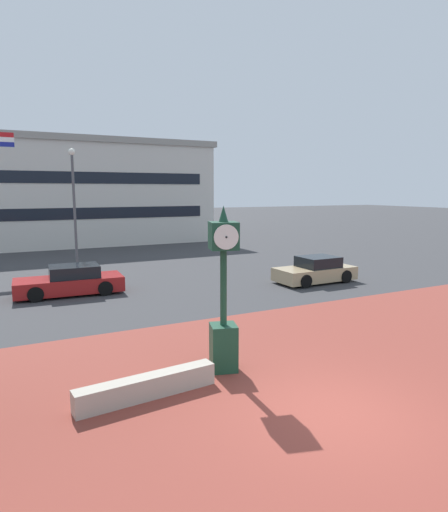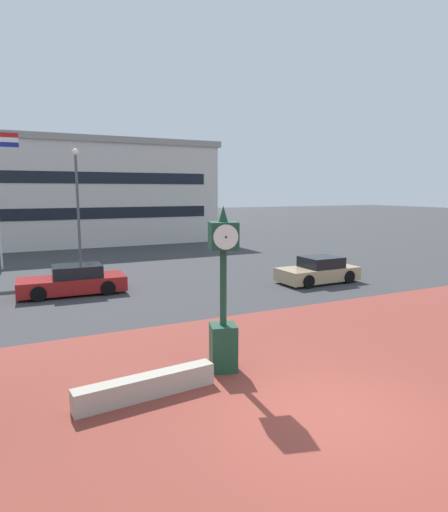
{
  "view_description": "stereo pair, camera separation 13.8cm",
  "coord_description": "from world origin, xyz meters",
  "views": [
    {
      "loc": [
        -5.79,
        -6.48,
        4.51
      ],
      "look_at": [
        -0.83,
        3.35,
        2.87
      ],
      "focal_mm": 30.75,
      "sensor_mm": 36.0,
      "label": 1
    },
    {
      "loc": [
        -5.67,
        -6.54,
        4.51
      ],
      "look_at": [
        -0.83,
        3.35,
        2.87
      ],
      "focal_mm": 30.75,
      "sensor_mm": 36.0,
      "label": 2
    }
  ],
  "objects": [
    {
      "name": "plaza_brick_paving",
      "position": [
        0.0,
        1.62,
        0.0
      ],
      "size": [
        44.0,
        11.23,
        0.01
      ],
      "primitive_type": "cube",
      "color": "brown",
      "rests_on": "ground"
    },
    {
      "name": "car_street_far",
      "position": [
        -3.32,
        13.36,
        0.57
      ],
      "size": [
        4.58,
        2.07,
        1.28
      ],
      "rotation": [
        0.0,
        0.0,
        1.53
      ],
      "color": "maroon",
      "rests_on": "ground"
    },
    {
      "name": "car_street_mid",
      "position": [
        7.93,
        10.59,
        0.57
      ],
      "size": [
        4.05,
        1.97,
        1.28
      ],
      "rotation": [
        0.0,
        0.0,
        1.59
      ],
      "color": "tan",
      "rests_on": "ground"
    },
    {
      "name": "ground_plane",
      "position": [
        0.0,
        0.0,
        0.0
      ],
      "size": [
        200.0,
        200.0,
        0.0
      ],
      "primitive_type": "plane",
      "color": "#38383A"
    },
    {
      "name": "street_lamp_post",
      "position": [
        -2.34,
        18.08,
        4.09
      ],
      "size": [
        0.36,
        0.36,
        6.7
      ],
      "color": "#4C4C51",
      "rests_on": "ground"
    },
    {
      "name": "street_clock",
      "position": [
        -1.02,
        3.0,
        1.8
      ],
      "size": [
        0.83,
        0.86,
        4.16
      ],
      "rotation": [
        0.0,
        0.0,
        -0.28
      ],
      "color": "#19422D",
      "rests_on": "ground"
    },
    {
      "name": "planter_wall",
      "position": [
        -3.2,
        2.39,
        0.25
      ],
      "size": [
        3.22,
        0.71,
        0.5
      ],
      "primitive_type": "cube",
      "rotation": [
        0.0,
        0.0,
        0.1
      ],
      "color": "#ADA393",
      "rests_on": "ground"
    },
    {
      "name": "civic_building",
      "position": [
        -2.47,
        36.9,
        4.39
      ],
      "size": [
        27.71,
        16.06,
        8.77
      ],
      "color": "beige",
      "rests_on": "ground"
    }
  ]
}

